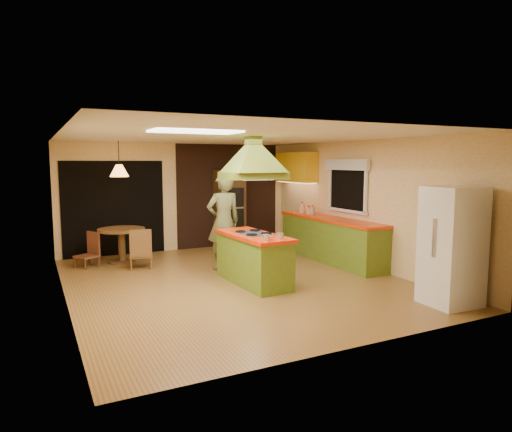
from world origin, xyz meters
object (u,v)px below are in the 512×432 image
man (224,222)px  refrigerator (452,246)px  kitchen_island (253,258)px  wall_oven (229,209)px  canister_large (302,208)px  dining_table (122,239)px

man → refrigerator: 4.12m
kitchen_island → refrigerator: size_ratio=1.01×
wall_oven → canister_large: (1.25, -1.31, 0.08)m
man → dining_table: (-1.68, 1.44, -0.43)m
refrigerator → wall_oven: 5.67m
wall_oven → canister_large: bearing=-48.5°
kitchen_island → man: man is taller
kitchen_island → man: size_ratio=0.94×
kitchen_island → dining_table: size_ratio=1.83×
wall_oven → dining_table: (-2.66, -0.58, -0.44)m
kitchen_island → wall_oven: wall_oven is taller
dining_table → kitchen_island: bearing=-56.9°
kitchen_island → canister_large: 2.97m
man → refrigerator: size_ratio=1.08×
kitchen_island → canister_large: size_ratio=8.05×
dining_table → man: bearing=-40.7°
dining_table → canister_large: 4.01m
man → canister_large: 2.35m
man → dining_table: man is taller
wall_oven → dining_table: size_ratio=1.98×
kitchen_island → man: (-0.05, 1.21, 0.49)m
refrigerator → canister_large: refrigerator is taller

